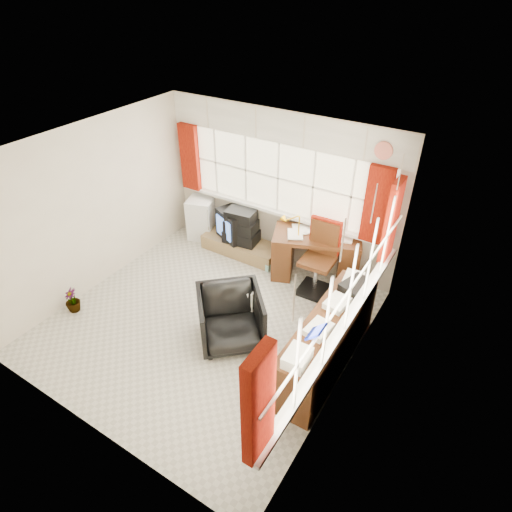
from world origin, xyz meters
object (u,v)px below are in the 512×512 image
Objects in this scene: desk_lamp at (299,222)px; desk at (316,253)px; radiator at (241,309)px; task_chair at (321,254)px; crt_tv at (236,224)px; office_chair at (231,318)px; tv_bench at (241,247)px; credenza at (327,340)px; mini_fridge at (202,218)px.

desk is at bearing 42.94° from desk_lamp.
radiator is (-0.39, -1.55, -0.18)m from desk.
task_chair is 1.62× the size of crt_tv.
office_chair is at bearing -107.20° from task_chair.
desk_lamp is at bearing -6.45° from tv_bench.
task_chair is at bearing -6.02° from tv_bench.
radiator is at bearing -54.30° from crt_tv.
office_chair is at bearing -60.27° from tv_bench.
task_chair is 0.58× the size of credenza.
desk is 2.06× the size of crt_tv.
desk is 0.36m from task_chair.
task_chair reaches higher than desk.
desk_lamp reaches higher than desk.
crt_tv is at bearing 146.63° from credenza.
mini_fridge is at bearing 179.76° from crt_tv.
mini_fridge is at bearing 175.00° from tv_bench.
tv_bench is at bearing -5.00° from mini_fridge.
desk is 1.06× the size of tv_bench.
office_chair reaches higher than radiator.
desk_lamp is at bearing -5.80° from mini_fridge.
tv_bench is 1.84× the size of mini_fridge.
desk reaches higher than office_chair.
credenza is (1.14, -1.39, -0.65)m from desk_lamp.
desk is 1.92m from office_chair.
crt_tv is (-0.15, 0.08, 0.38)m from tv_bench.
desk is 1.95× the size of mini_fridge.
crt_tv is at bearing -0.24° from mini_fridge.
desk is 1.40m from tv_bench.
office_chair is (-0.33, -1.89, -0.05)m from desk.
radiator is (-0.17, -1.34, -0.80)m from desk_lamp.
crt_tv reaches higher than tv_bench.
desk_lamp is 1.40m from crt_tv.
desk_lamp is 0.19× the size of credenza.
tv_bench is (-1.55, 0.16, -0.50)m from task_chair.
radiator is at bearing -97.14° from desk_lamp.
task_chair is 1.56m from credenza.
desk is at bearing 37.75° from office_chair.
desk is at bearing 75.82° from radiator.
desk_lamp is at bearing -137.06° from desk.
task_chair is at bearing -4.82° from desk_lamp.
mini_fridge reaches higher than radiator.
tv_bench is (-1.03, 1.81, -0.26)m from office_chair.
desk is 2.27m from mini_fridge.
mini_fridge is at bearing -180.00° from desk.
tv_bench is (-1.36, -0.08, -0.30)m from desk.
office_chair is 0.42× the size of credenza.
credenza reaches higher than office_chair.
crt_tv is at bearing 152.23° from tv_bench.
mini_fridge is (-2.27, -0.00, -0.05)m from desk.
office_chair is at bearing -78.87° from radiator.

